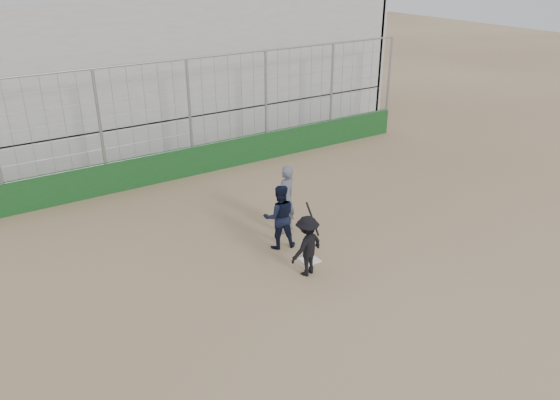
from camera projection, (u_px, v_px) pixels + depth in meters
ground at (310, 260)px, 13.87m from camera, size 90.00×90.00×0.00m
home_plate at (310, 260)px, 13.86m from camera, size 0.44×0.44×0.02m
backstop at (192, 148)px, 18.82m from camera, size 18.10×0.25×4.04m
bleachers at (137, 67)px, 21.78m from camera, size 20.25×6.70×6.98m
batter_at_plate at (307, 246)px, 12.99m from camera, size 1.10×0.84×1.71m
catcher_crouched at (280, 227)px, 14.24m from camera, size 1.03×0.90×1.20m
umpire at (286, 203)px, 14.95m from camera, size 0.83×0.69×1.76m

